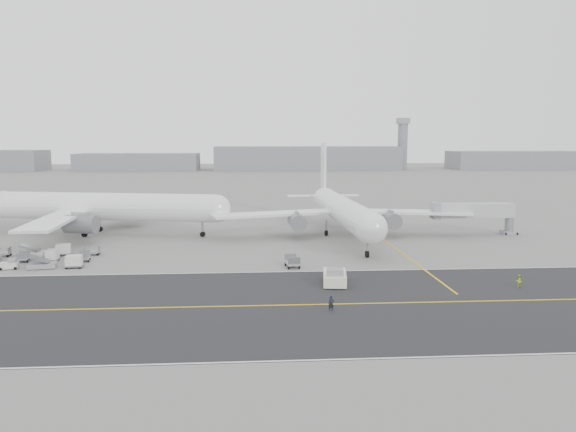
{
  "coord_description": "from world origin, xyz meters",
  "views": [
    {
      "loc": [
        5.43,
        -78.25,
        18.3
      ],
      "look_at": [
        11.64,
        12.0,
        5.9
      ],
      "focal_mm": 35.0,
      "sensor_mm": 36.0,
      "label": 1
    }
  ],
  "objects": [
    {
      "name": "control_tower",
      "position": [
        100.0,
        265.0,
        16.25
      ],
      "size": [
        7.0,
        7.0,
        31.25
      ],
      "color": "gray",
      "rests_on": "ground"
    },
    {
      "name": "pushback_tug",
      "position": [
        16.15,
        -9.21,
        0.92
      ],
      "size": [
        3.59,
        7.94,
        2.24
      ],
      "rotation": [
        0.0,
        0.0,
        -0.13
      ],
      "color": "silver",
      "rests_on": "ground"
    },
    {
      "name": "airliner_a",
      "position": [
        -24.83,
        31.52,
        5.44
      ],
      "size": [
        54.08,
        52.97,
        18.87
      ],
      "rotation": [
        0.0,
        0.0,
        1.37
      ],
      "color": "white",
      "rests_on": "ground"
    },
    {
      "name": "ground_crew_a",
      "position": [
        14.05,
        -20.46,
        0.84
      ],
      "size": [
        0.67,
        0.49,
        1.68
      ],
      "primitive_type": "imported",
      "rotation": [
        0.0,
        0.0,
        -0.15
      ],
      "color": "black",
      "rests_on": "ground"
    },
    {
      "name": "taxiway",
      "position": [
        5.02,
        -17.98,
        0.01
      ],
      "size": [
        220.0,
        59.0,
        0.03
      ],
      "color": "#262528",
      "rests_on": "ground"
    },
    {
      "name": "ground_crew_b",
      "position": [
        38.73,
        -12.38,
        0.82
      ],
      "size": [
        0.92,
        0.8,
        1.63
      ],
      "primitive_type": "imported",
      "rotation": [
        0.0,
        0.0,
        3.4
      ],
      "color": "#A9D118",
      "rests_on": "ground"
    },
    {
      "name": "airliner_b",
      "position": [
        22.95,
        26.66,
        5.03
      ],
      "size": [
        49.93,
        50.54,
        17.42
      ],
      "rotation": [
        0.0,
        0.0,
        0.03
      ],
      "color": "white",
      "rests_on": "ground"
    },
    {
      "name": "horizon_buildings",
      "position": [
        30.0,
        260.0,
        0.0
      ],
      "size": [
        520.0,
        28.0,
        28.0
      ],
      "primitive_type": null,
      "color": "gray",
      "rests_on": "ground"
    },
    {
      "name": "gse_cluster",
      "position": [
        -28.78,
        6.81,
        0.0
      ],
      "size": [
        27.54,
        18.97,
        1.91
      ],
      "primitive_type": null,
      "rotation": [
        0.0,
        0.0,
        0.11
      ],
      "color": "gray",
      "rests_on": "ground"
    },
    {
      "name": "jet_bridge",
      "position": [
        48.52,
        26.02,
        4.38
      ],
      "size": [
        16.63,
        3.31,
        6.29
      ],
      "rotation": [
        0.0,
        0.0,
        -0.01
      ],
      "color": "gray",
      "rests_on": "ground"
    },
    {
      "name": "stray_dolly",
      "position": [
        11.48,
        0.55,
        0.0
      ],
      "size": [
        2.17,
        3.12,
        1.78
      ],
      "primitive_type": null,
      "rotation": [
        0.0,
        0.0,
        0.14
      ],
      "color": "silver",
      "rests_on": "ground"
    },
    {
      "name": "ground",
      "position": [
        0.0,
        0.0,
        0.0
      ],
      "size": [
        700.0,
        700.0,
        0.0
      ],
      "primitive_type": "plane",
      "color": "gray",
      "rests_on": "ground"
    }
  ]
}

